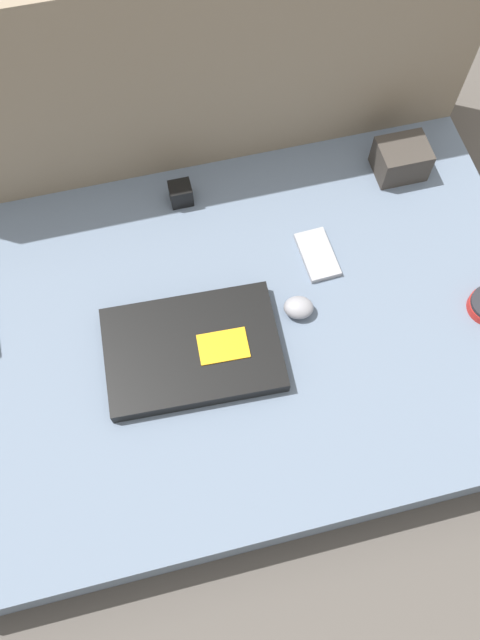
% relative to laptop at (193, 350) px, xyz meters
% --- Properties ---
extents(ground_plane, '(8.00, 8.00, 0.00)m').
position_rel_laptop_xyz_m(ground_plane, '(0.10, 0.04, -0.14)').
color(ground_plane, '#4C4742').
extents(couch_seat, '(1.16, 0.77, 0.13)m').
position_rel_laptop_xyz_m(couch_seat, '(0.10, 0.04, -0.08)').
color(couch_seat, slate).
rests_on(couch_seat, ground_plane).
extents(couch_backrest, '(1.16, 0.20, 0.56)m').
position_rel_laptop_xyz_m(couch_backrest, '(0.10, 0.52, 0.14)').
color(couch_backrest, '#7F705B').
rests_on(couch_backrest, ground_plane).
extents(laptop, '(0.33, 0.23, 0.03)m').
position_rel_laptop_xyz_m(laptop, '(0.00, 0.00, 0.00)').
color(laptop, black).
rests_on(laptop, couch_seat).
extents(computer_mouse, '(0.07, 0.06, 0.04)m').
position_rel_laptop_xyz_m(computer_mouse, '(0.21, 0.04, 0.00)').
color(computer_mouse, gray).
rests_on(computer_mouse, couch_seat).
extents(phone_silver, '(0.07, 0.11, 0.01)m').
position_rel_laptop_xyz_m(phone_silver, '(0.28, 0.15, -0.01)').
color(phone_silver, '#99999E').
rests_on(phone_silver, couch_seat).
extents(camera_pouch, '(0.10, 0.08, 0.07)m').
position_rel_laptop_xyz_m(camera_pouch, '(0.51, 0.31, 0.02)').
color(camera_pouch, '#38332D').
rests_on(camera_pouch, couch_seat).
extents(charger_brick, '(0.05, 0.04, 0.05)m').
position_rel_laptop_xyz_m(charger_brick, '(0.05, 0.34, 0.01)').
color(charger_brick, black).
rests_on(charger_brick, couch_seat).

